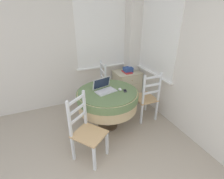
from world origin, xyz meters
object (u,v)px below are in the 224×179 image
Objects in this scene: book_on_cabinet at (127,72)px; dining_chair_near_right_window at (146,98)px; computer_mouse at (120,89)px; dining_chair_camera_near at (86,131)px; round_dining_table at (108,99)px; cell_phone at (125,91)px; storage_box at (128,70)px; laptop at (104,88)px; dining_chair_near_back_window at (97,87)px; corner_cabinet at (127,85)px.

dining_chair_near_right_window is at bearing -92.91° from book_on_cabinet.
computer_mouse is 0.08× the size of dining_chair_camera_near.
round_dining_table is 4.13× the size of book_on_cabinet.
cell_phone is (0.28, -0.12, 0.15)m from round_dining_table.
computer_mouse reaches higher than storage_box.
dining_chair_near_back_window is (0.12, 0.74, -0.32)m from laptop.
round_dining_table is 0.78m from dining_chair_near_back_window.
round_dining_table is at bearing -135.33° from storage_box.
computer_mouse is 0.64m from dining_chair_near_right_window.
storage_box is (0.84, 0.83, 0.13)m from round_dining_table.
laptop is at bearing 155.43° from cell_phone.
dining_chair_near_right_window is 0.93m from corner_cabinet.
dining_chair_camera_near is at bearing -152.76° from cell_phone.
laptop is 0.82m from dining_chair_camera_near.
cell_phone is 1.09m from book_on_cabinet.
dining_chair_camera_near is at bearing -135.26° from storage_box.
corner_cabinet is (1.38, 1.40, -0.13)m from dining_chair_camera_near.
book_on_cabinet is (0.86, 0.79, -0.11)m from laptop.
book_on_cabinet is at bearing -123.83° from corner_cabinet.
dining_chair_near_back_window is at bearing 102.69° from cell_phone.
cell_phone reaches higher than corner_cabinet.
storage_box is 0.75× the size of book_on_cabinet.
dining_chair_camera_near is 1.97m from corner_cabinet.
computer_mouse is at bearing -124.52° from book_on_cabinet.
dining_chair_near_right_window is at bearing 0.59° from computer_mouse.
computer_mouse is 1.08m from book_on_cabinet.
round_dining_table is at bearing 44.84° from dining_chair_camera_near.
corner_cabinet is 2.56× the size of book_on_cabinet.
round_dining_table is 12.92× the size of computer_mouse.
storage_box is (0.64, 0.90, -0.04)m from computer_mouse.
dining_chair_near_right_window reaches higher than book_on_cabinet.
cell_phone is (0.32, -0.15, -0.04)m from laptop.
laptop reaches higher than computer_mouse.
book_on_cabinet is at bearing -158.24° from storage_box.
dining_chair_camera_near is at bearing -115.39° from dining_chair_near_back_window.
computer_mouse is at bearing 143.55° from cell_phone.
dining_chair_near_back_window reaches higher than cell_phone.
dining_chair_near_back_window is 5.19× the size of storage_box.
computer_mouse is (0.21, -0.06, 0.17)m from round_dining_table.
computer_mouse is 0.93m from dining_chair_camera_near.
computer_mouse is 0.32× the size of book_on_cabinet.
computer_mouse is (0.25, -0.09, -0.03)m from laptop.
dining_chair_near_back_window reaches higher than book_on_cabinet.
cell_phone is 1.20m from corner_cabinet.
book_on_cabinet is at bearing 87.09° from dining_chair_near_right_window.
computer_mouse is 1.10m from storage_box.
laptop is 0.88m from dining_chair_near_right_window.
dining_chair_near_back_window reaches higher than laptop.
dining_chair_near_right_window is at bearing -94.38° from corner_cabinet.
dining_chair_near_right_window reaches higher than corner_cabinet.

